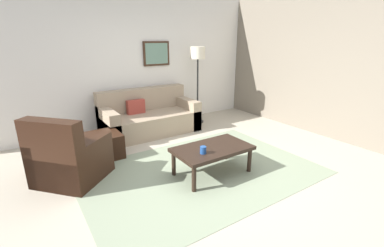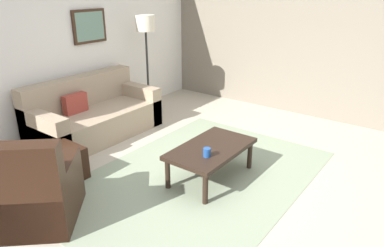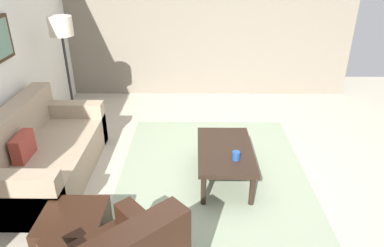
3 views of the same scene
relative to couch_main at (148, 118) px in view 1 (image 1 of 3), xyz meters
name	(u,v)px [view 1 (image 1 of 3)]	position (x,y,z in m)	size (l,w,h in m)	color
ground_plane	(200,172)	(-0.13, -2.08, -0.30)	(8.00, 8.00, 0.00)	#B2A893
rear_partition	(129,62)	(-0.13, 0.52, 1.10)	(6.00, 0.12, 2.80)	silver
stone_feature_panel	(329,65)	(2.87, -2.08, 1.10)	(0.12, 5.20, 2.80)	slate
area_rug	(200,171)	(-0.13, -2.08, -0.29)	(3.36, 2.29, 0.01)	gray
couch_main	(148,118)	(0.00, 0.00, 0.00)	(1.93, 0.95, 0.88)	gray
armchair_leather	(68,161)	(-1.77, -1.32, 0.01)	(1.13, 1.13, 0.95)	black
ottoman	(103,145)	(-1.16, -0.77, -0.10)	(0.56, 0.56, 0.40)	black
coffee_table	(212,151)	(-0.01, -2.21, 0.06)	(1.10, 0.64, 0.41)	black
cup	(203,150)	(-0.24, -2.31, 0.16)	(0.09, 0.09, 0.10)	#1E478C
lamp_standing	(198,61)	(1.23, -0.04, 1.11)	(0.32, 0.32, 1.71)	black
framed_artwork	(156,54)	(0.47, 0.43, 1.27)	(0.61, 0.04, 0.51)	#382316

